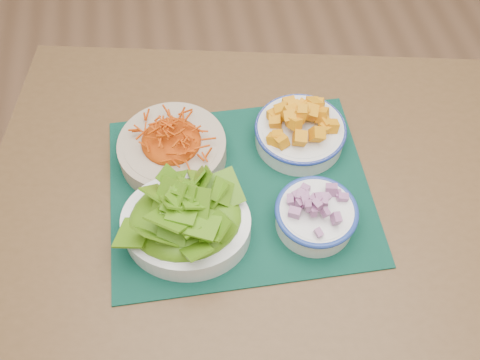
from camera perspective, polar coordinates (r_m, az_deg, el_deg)
The scene contains 6 objects.
table at distance 1.11m, azimuth 4.11°, elevation -4.13°, with size 1.27×0.98×0.75m.
placemat at distance 1.02m, azimuth 0.00°, elevation -1.01°, with size 0.49×0.40×0.00m, color black.
carrot_bowl at distance 1.04m, azimuth -7.29°, elevation 3.72°, with size 0.27×0.27×0.08m.
squash_bowl at distance 1.06m, azimuth 6.48°, elevation 5.49°, with size 0.21×0.21×0.09m.
lettuce_bowl at distance 0.93m, azimuth -5.84°, elevation -4.17°, with size 0.27×0.24×0.10m.
onion_bowl at distance 0.96m, azimuth 8.11°, elevation -3.57°, with size 0.15×0.15×0.07m.
Camera 1 is at (-0.32, -0.31, 1.60)m, focal length 40.00 mm.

